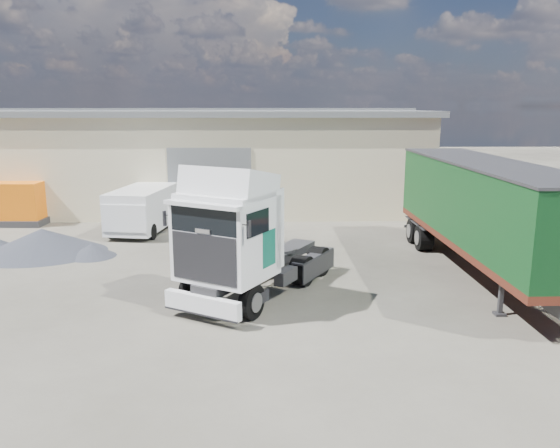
{
  "coord_description": "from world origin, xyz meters",
  "views": [
    {
      "loc": [
        0.96,
        -16.08,
        5.53
      ],
      "look_at": [
        1.27,
        3.0,
        1.4
      ],
      "focal_mm": 35.0,
      "sensor_mm": 36.0,
      "label": 1
    }
  ],
  "objects_px": {
    "box_trailer": "(483,206)",
    "panel_van": "(144,209)",
    "tractor_unit": "(242,244)",
    "orange_skip": "(13,205)"
  },
  "relations": [
    {
      "from": "tractor_unit",
      "to": "panel_van",
      "type": "distance_m",
      "value": 10.3
    },
    {
      "from": "box_trailer",
      "to": "tractor_unit",
      "type": "bearing_deg",
      "value": -163.52
    },
    {
      "from": "tractor_unit",
      "to": "orange_skip",
      "type": "bearing_deg",
      "value": 166.48
    },
    {
      "from": "orange_skip",
      "to": "tractor_unit",
      "type": "bearing_deg",
      "value": -41.44
    },
    {
      "from": "tractor_unit",
      "to": "panel_van",
      "type": "relative_size",
      "value": 1.23
    },
    {
      "from": "box_trailer",
      "to": "orange_skip",
      "type": "bearing_deg",
      "value": 155.71
    },
    {
      "from": "panel_van",
      "to": "orange_skip",
      "type": "bearing_deg",
      "value": 173.36
    },
    {
      "from": "box_trailer",
      "to": "panel_van",
      "type": "height_order",
      "value": "box_trailer"
    },
    {
      "from": "box_trailer",
      "to": "orange_skip",
      "type": "height_order",
      "value": "box_trailer"
    },
    {
      "from": "box_trailer",
      "to": "panel_van",
      "type": "bearing_deg",
      "value": 151.64
    }
  ]
}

